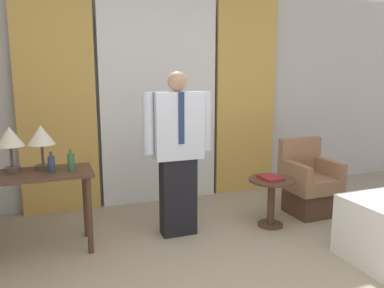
% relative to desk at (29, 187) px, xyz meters
% --- Properties ---
extents(wall_back, '(10.00, 0.06, 2.70)m').
position_rel_desk_xyz_m(wall_back, '(1.50, 1.16, 0.73)').
color(wall_back, beige).
rests_on(wall_back, ground_plane).
extents(curtain_sheer_center, '(1.47, 0.06, 2.58)m').
position_rel_desk_xyz_m(curtain_sheer_center, '(1.50, 1.03, 0.67)').
color(curtain_sheer_center, white).
rests_on(curtain_sheer_center, ground_plane).
extents(curtain_drape_left, '(0.87, 0.06, 2.58)m').
position_rel_desk_xyz_m(curtain_drape_left, '(0.29, 1.03, 0.67)').
color(curtain_drape_left, gold).
rests_on(curtain_drape_left, ground_plane).
extents(curtain_drape_right, '(0.87, 0.06, 2.58)m').
position_rel_desk_xyz_m(curtain_drape_right, '(2.71, 1.03, 0.67)').
color(curtain_drape_right, gold).
rests_on(curtain_drape_right, ground_plane).
extents(desk, '(1.10, 0.51, 0.74)m').
position_rel_desk_xyz_m(desk, '(0.00, 0.00, 0.00)').
color(desk, '#4C3323').
rests_on(desk, ground_plane).
extents(table_lamp_left, '(0.24, 0.24, 0.40)m').
position_rel_desk_xyz_m(table_lamp_left, '(-0.13, 0.11, 0.42)').
color(table_lamp_left, '#4C4238').
rests_on(table_lamp_left, desk).
extents(table_lamp_right, '(0.24, 0.24, 0.40)m').
position_rel_desk_xyz_m(table_lamp_right, '(0.13, 0.11, 0.42)').
color(table_lamp_right, '#4C4238').
rests_on(table_lamp_right, desk).
extents(bottle_near_edge, '(0.06, 0.06, 0.20)m').
position_rel_desk_xyz_m(bottle_near_edge, '(0.37, -0.04, 0.21)').
color(bottle_near_edge, '#336638').
rests_on(bottle_near_edge, desk).
extents(bottle_by_lamp, '(0.06, 0.06, 0.19)m').
position_rel_desk_xyz_m(bottle_by_lamp, '(0.20, -0.04, 0.20)').
color(bottle_by_lamp, '#2D3851').
rests_on(bottle_by_lamp, desk).
extents(person, '(0.69, 0.23, 1.63)m').
position_rel_desk_xyz_m(person, '(1.37, -0.06, 0.26)').
color(person, black).
rests_on(person, ground_plane).
extents(armchair, '(0.54, 0.55, 0.86)m').
position_rel_desk_xyz_m(armchair, '(2.98, -0.04, -0.28)').
color(armchair, '#4C3323').
rests_on(armchair, ground_plane).
extents(side_table, '(0.49, 0.49, 0.52)m').
position_rel_desk_xyz_m(side_table, '(2.36, -0.22, -0.26)').
color(side_table, '#4C3323').
rests_on(side_table, ground_plane).
extents(book, '(0.20, 0.25, 0.03)m').
position_rel_desk_xyz_m(book, '(2.34, -0.23, -0.08)').
color(book, maroon).
rests_on(book, side_table).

